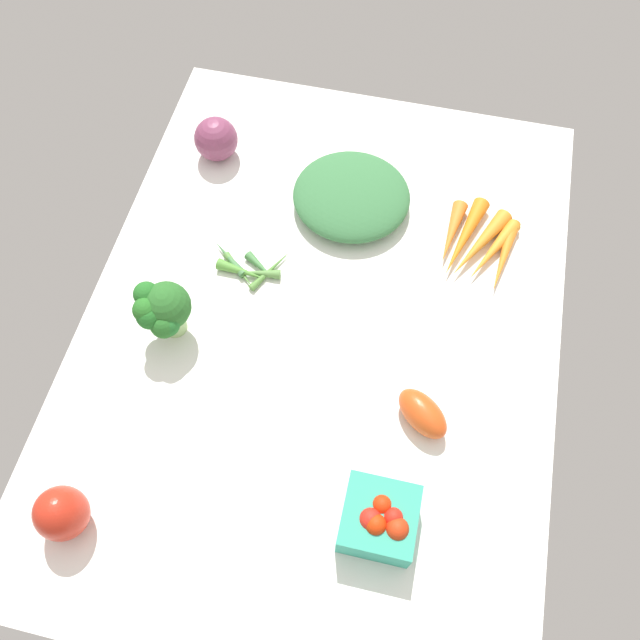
# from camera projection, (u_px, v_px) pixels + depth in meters

# --- Properties ---
(tablecloth) EXTENTS (1.04, 0.76, 0.02)m
(tablecloth) POSITION_uv_depth(u_px,v_px,m) (320.00, 329.00, 1.07)
(tablecloth) COLOR white
(tablecloth) RESTS_ON ground
(broccoli_head) EXTENTS (0.09, 0.09, 0.11)m
(broccoli_head) POSITION_uv_depth(u_px,v_px,m) (162.00, 310.00, 1.00)
(broccoli_head) COLOR #9DC47C
(broccoli_head) RESTS_ON tablecloth
(carrot_bunch) EXTENTS (0.18, 0.14, 0.03)m
(carrot_bunch) POSITION_uv_depth(u_px,v_px,m) (476.00, 244.00, 1.12)
(carrot_bunch) COLOR orange
(carrot_bunch) RESTS_ON tablecloth
(leafy_greens_clump) EXTENTS (0.21, 0.22, 0.05)m
(leafy_greens_clump) POSITION_uv_depth(u_px,v_px,m) (349.00, 195.00, 1.16)
(leafy_greens_clump) COLOR #367140
(leafy_greens_clump) RESTS_ON tablecloth
(roma_tomato) EXTENTS (0.09, 0.10, 0.05)m
(roma_tomato) POSITION_uv_depth(u_px,v_px,m) (423.00, 414.00, 0.97)
(roma_tomato) COLOR #D94C1A
(roma_tomato) RESTS_ON tablecloth
(berry_basket) EXTENTS (0.10, 0.10, 0.08)m
(berry_basket) POSITION_uv_depth(u_px,v_px,m) (380.00, 520.00, 0.89)
(berry_basket) COLOR teal
(berry_basket) RESTS_ON tablecloth
(okra_pile) EXTENTS (0.09, 0.14, 0.02)m
(okra_pile) POSITION_uv_depth(u_px,v_px,m) (249.00, 269.00, 1.11)
(okra_pile) COLOR #508E36
(okra_pile) RESTS_ON tablecloth
(bell_pepper_red) EXTENTS (0.10, 0.10, 0.09)m
(bell_pepper_red) POSITION_uv_depth(u_px,v_px,m) (62.00, 513.00, 0.88)
(bell_pepper_red) COLOR red
(bell_pepper_red) RESTS_ON tablecloth
(red_onion_center) EXTENTS (0.08, 0.08, 0.08)m
(red_onion_center) POSITION_uv_depth(u_px,v_px,m) (216.00, 139.00, 1.20)
(red_onion_center) COLOR #7D3958
(red_onion_center) RESTS_ON tablecloth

